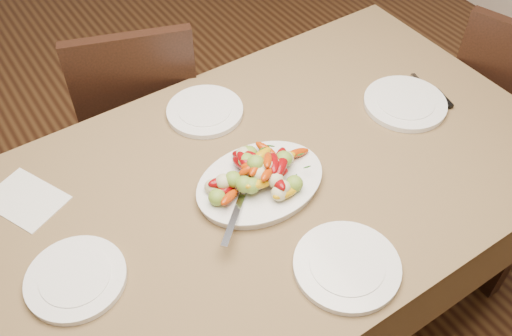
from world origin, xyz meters
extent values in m
plane|color=#3C2312|center=(0.00, 0.00, 0.00)|extent=(6.00, 6.00, 0.00)
cube|color=brown|center=(0.11, -0.29, 0.38)|extent=(1.84, 1.05, 0.76)
ellipsoid|color=white|center=(0.11, -0.31, 0.77)|extent=(0.37, 0.27, 0.02)
cylinder|color=white|center=(-0.43, -0.32, 0.77)|extent=(0.25, 0.25, 0.02)
cylinder|color=white|center=(0.70, -0.28, 0.77)|extent=(0.27, 0.27, 0.02)
cylinder|color=white|center=(0.14, 0.04, 0.77)|extent=(0.24, 0.24, 0.02)
cylinder|color=white|center=(0.14, -0.66, 0.77)|extent=(0.27, 0.27, 0.02)
cube|color=silver|center=(-0.46, 0.01, 0.76)|extent=(0.22, 0.25, 0.00)
camera|label=1|loc=(-0.48, -1.18, 1.98)|focal=40.00mm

